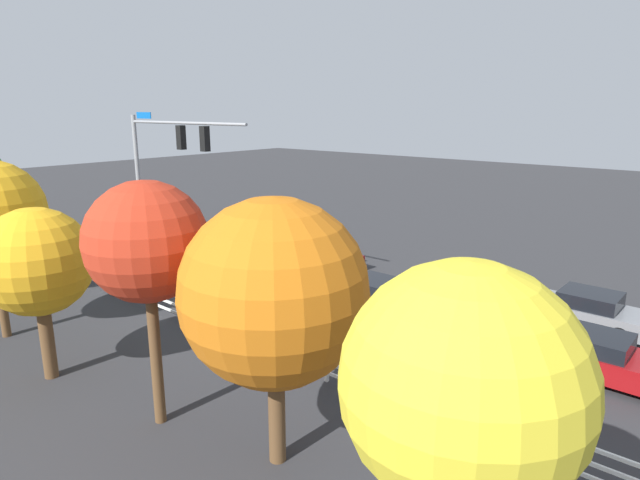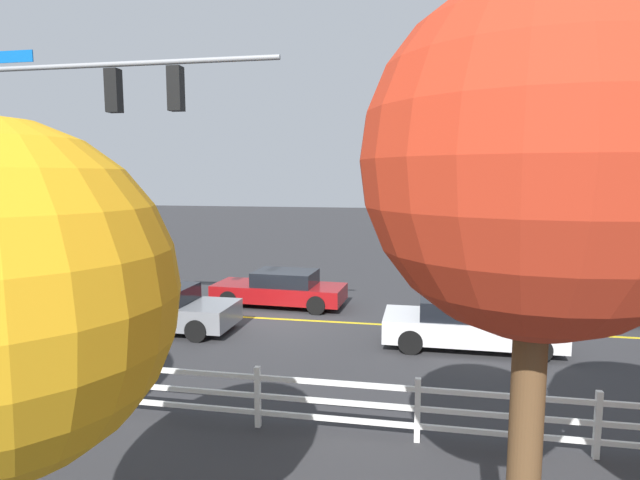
{
  "view_description": "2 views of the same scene",
  "coord_description": "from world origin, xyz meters",
  "px_view_note": "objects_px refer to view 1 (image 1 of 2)",
  "views": [
    {
      "loc": [
        -16.28,
        18.21,
        7.78
      ],
      "look_at": [
        -1.9,
        0.98,
        2.23
      ],
      "focal_mm": 29.98,
      "sensor_mm": 36.0,
      "label": 1
    },
    {
      "loc": [
        -4.43,
        16.03,
        4.61
      ],
      "look_at": [
        -1.63,
        1.55,
        2.81
      ],
      "focal_mm": 29.54,
      "sensor_mm": 36.0,
      "label": 2
    }
  ],
  "objects_px": {
    "car_0": "(229,258)",
    "tree_2": "(37,263)",
    "pedestrian": "(167,265)",
    "tree_0": "(147,243)",
    "tree_1": "(463,385)",
    "car_3": "(600,357)",
    "car_4": "(584,310)",
    "car_1": "(384,298)",
    "tree_4": "(274,293)",
    "car_2": "(319,254)"
  },
  "relations": [
    {
      "from": "car_2",
      "to": "pedestrian",
      "type": "xyz_separation_m",
      "value": [
        3.42,
        6.61,
        0.3
      ]
    },
    {
      "from": "car_0",
      "to": "tree_1",
      "type": "height_order",
      "value": "tree_1"
    },
    {
      "from": "car_4",
      "to": "tree_4",
      "type": "distance_m",
      "value": 13.43
    },
    {
      "from": "car_3",
      "to": "car_4",
      "type": "xyz_separation_m",
      "value": [
        1.39,
        -3.75,
        0.02
      ]
    },
    {
      "from": "car_4",
      "to": "tree_2",
      "type": "distance_m",
      "value": 18.22
    },
    {
      "from": "car_0",
      "to": "car_1",
      "type": "bearing_deg",
      "value": 1.36
    },
    {
      "from": "pedestrian",
      "to": "tree_1",
      "type": "bearing_deg",
      "value": 10.77
    },
    {
      "from": "car_0",
      "to": "tree_4",
      "type": "relative_size",
      "value": 0.74
    },
    {
      "from": "car_0",
      "to": "tree_1",
      "type": "distance_m",
      "value": 20.58
    },
    {
      "from": "car_0",
      "to": "pedestrian",
      "type": "distance_m",
      "value": 3.17
    },
    {
      "from": "tree_0",
      "to": "car_3",
      "type": "bearing_deg",
      "value": -129.69
    },
    {
      "from": "car_1",
      "to": "tree_1",
      "type": "height_order",
      "value": "tree_1"
    },
    {
      "from": "tree_1",
      "to": "car_0",
      "type": "bearing_deg",
      "value": -32.3
    },
    {
      "from": "car_1",
      "to": "tree_2",
      "type": "height_order",
      "value": "tree_2"
    },
    {
      "from": "tree_0",
      "to": "tree_4",
      "type": "relative_size",
      "value": 1.02
    },
    {
      "from": "car_0",
      "to": "tree_4",
      "type": "xyz_separation_m",
      "value": [
        -11.97,
        8.86,
        3.35
      ]
    },
    {
      "from": "car_2",
      "to": "tree_4",
      "type": "bearing_deg",
      "value": 129.47
    },
    {
      "from": "tree_1",
      "to": "tree_0",
      "type": "bearing_deg",
      "value": -7.6
    },
    {
      "from": "car_1",
      "to": "car_2",
      "type": "xyz_separation_m",
      "value": [
        6.16,
        -3.41,
        -0.04
      ]
    },
    {
      "from": "car_1",
      "to": "car_2",
      "type": "bearing_deg",
      "value": 151.33
    },
    {
      "from": "car_0",
      "to": "pedestrian",
      "type": "height_order",
      "value": "pedestrian"
    },
    {
      "from": "car_4",
      "to": "tree_2",
      "type": "xyz_separation_m",
      "value": [
        11.14,
        14.14,
        2.87
      ]
    },
    {
      "from": "car_0",
      "to": "tree_2",
      "type": "height_order",
      "value": "tree_2"
    },
    {
      "from": "car_4",
      "to": "car_0",
      "type": "bearing_deg",
      "value": 14.85
    },
    {
      "from": "tree_0",
      "to": "tree_4",
      "type": "height_order",
      "value": "tree_0"
    },
    {
      "from": "car_0",
      "to": "tree_0",
      "type": "relative_size",
      "value": 0.73
    },
    {
      "from": "tree_1",
      "to": "tree_4",
      "type": "distance_m",
      "value": 5.5
    },
    {
      "from": "pedestrian",
      "to": "tree_2",
      "type": "relative_size",
      "value": 0.33
    },
    {
      "from": "car_3",
      "to": "tree_0",
      "type": "distance_m",
      "value": 13.19
    },
    {
      "from": "car_4",
      "to": "tree_4",
      "type": "xyz_separation_m",
      "value": [
        3.25,
        12.6,
        3.35
      ]
    },
    {
      "from": "tree_2",
      "to": "car_3",
      "type": "bearing_deg",
      "value": -140.32
    },
    {
      "from": "tree_1",
      "to": "car_4",
      "type": "bearing_deg",
      "value": -82.64
    },
    {
      "from": "car_0",
      "to": "car_1",
      "type": "xyz_separation_m",
      "value": [
        -8.98,
        -0.1,
        -0.01
      ]
    },
    {
      "from": "car_0",
      "to": "car_1",
      "type": "height_order",
      "value": "car_1"
    },
    {
      "from": "car_2",
      "to": "tree_0",
      "type": "distance_m",
      "value": 14.96
    },
    {
      "from": "car_0",
      "to": "pedestrian",
      "type": "xyz_separation_m",
      "value": [
        0.6,
        3.1,
        0.26
      ]
    },
    {
      "from": "tree_4",
      "to": "car_2",
      "type": "bearing_deg",
      "value": -53.52
    },
    {
      "from": "car_1",
      "to": "tree_0",
      "type": "distance_m",
      "value": 10.58
    },
    {
      "from": "car_3",
      "to": "tree_4",
      "type": "bearing_deg",
      "value": -117.07
    },
    {
      "from": "car_1",
      "to": "tree_2",
      "type": "distance_m",
      "value": 11.94
    },
    {
      "from": "car_0",
      "to": "car_1",
      "type": "relative_size",
      "value": 0.97
    },
    {
      "from": "tree_0",
      "to": "tree_2",
      "type": "xyz_separation_m",
      "value": [
        4.51,
        0.73,
        -1.16
      ]
    },
    {
      "from": "car_2",
      "to": "tree_1",
      "type": "bearing_deg",
      "value": 137.91
    },
    {
      "from": "pedestrian",
      "to": "tree_0",
      "type": "relative_size",
      "value": 0.27
    },
    {
      "from": "car_3",
      "to": "tree_2",
      "type": "bearing_deg",
      "value": -139.76
    },
    {
      "from": "tree_0",
      "to": "tree_1",
      "type": "relative_size",
      "value": 1.02
    },
    {
      "from": "car_0",
      "to": "car_3",
      "type": "bearing_deg",
      "value": 0.69
    },
    {
      "from": "tree_1",
      "to": "tree_4",
      "type": "height_order",
      "value": "tree_1"
    },
    {
      "from": "tree_0",
      "to": "tree_1",
      "type": "height_order",
      "value": "tree_0"
    },
    {
      "from": "car_1",
      "to": "tree_1",
      "type": "bearing_deg",
      "value": -53.02
    }
  ]
}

